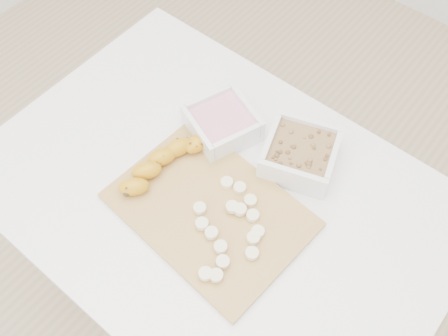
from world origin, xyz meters
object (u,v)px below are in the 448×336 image
Objects in this scene: banana at (163,163)px; bowl_granola at (300,154)px; cutting_board at (210,210)px; table at (216,213)px; bowl_yogurt at (222,123)px.

bowl_granola is at bearing 65.74° from banana.
table is at bearing 116.84° from cutting_board.
bowl_granola reaches higher than bowl_yogurt.
cutting_board is at bearing 17.43° from banana.
bowl_yogurt is 0.46× the size of cutting_board.
banana reaches higher than cutting_board.
cutting_board is at bearing -57.66° from bowl_yogurt.
table is 0.18m from banana.
banana is (-0.12, -0.03, 0.13)m from table.
table is 0.21m from bowl_yogurt.
table is 5.56× the size of bowl_yogurt.
banana is at bearing -100.40° from bowl_yogurt.
bowl_yogurt is 0.19m from bowl_granola.
bowl_granola reaches higher than cutting_board.
cutting_board is (-0.07, -0.22, -0.03)m from bowl_granola.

